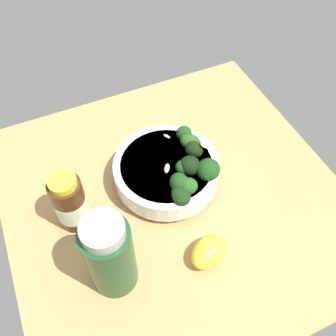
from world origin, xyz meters
The scene contains 5 objects.
ground_plane centered at (0.00, 0.00, -1.79)cm, with size 62.94×62.94×3.57cm, color tan.
bowl_of_broccoli centered at (3.24, -0.87, 3.87)cm, with size 20.24×20.05×9.52cm.
lemon_wedge centered at (-13.81, -0.28, 2.14)cm, with size 7.24×4.86×4.28cm, color yellow.
bottle_tall centered at (2.54, 18.62, 5.70)cm, with size 5.74×5.74×12.57cm.
bottle_short centered at (-10.57, 15.63, 8.28)cm, with size 7.52×7.52×17.16cm.
Camera 1 is at (-35.41, 17.21, 60.75)cm, focal length 40.05 mm.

